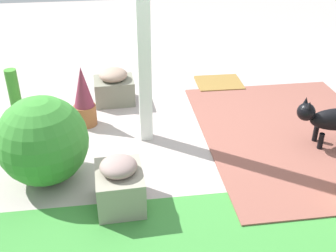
{
  "coord_description": "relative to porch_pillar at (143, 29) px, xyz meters",
  "views": [
    {
      "loc": [
        0.73,
        3.61,
        2.18
      ],
      "look_at": [
        0.27,
        0.29,
        0.26
      ],
      "focal_mm": 44.54,
      "sensor_mm": 36.0,
      "label": 1
    }
  ],
  "objects": [
    {
      "name": "stone_planter_far",
      "position": [
        0.3,
        0.99,
        -0.91
      ],
      "size": [
        0.38,
        0.45,
        0.43
      ],
      "color": "gray",
      "rests_on": "ground"
    },
    {
      "name": "round_shrub",
      "position": [
        0.9,
        0.56,
        -0.73
      ],
      "size": [
        0.75,
        0.75,
        0.75
      ],
      "primitive_type": "sphere",
      "color": "#398A32",
      "rests_on": "ground"
    },
    {
      "name": "ground_plane",
      "position": [
        -0.45,
        -0.03,
        -1.11
      ],
      "size": [
        12.0,
        12.0,
        0.0
      ],
      "primitive_type": "plane",
      "color": "#AEA19D"
    },
    {
      "name": "doormat",
      "position": [
        -1.04,
        -1.18,
        -1.09
      ],
      "size": [
        0.58,
        0.48,
        0.03
      ],
      "primitive_type": "cube",
      "rotation": [
        0.0,
        0.0,
        -0.02
      ],
      "color": "olive",
      "rests_on": "ground"
    },
    {
      "name": "dog",
      "position": [
        -1.76,
        0.4,
        -0.81
      ],
      "size": [
        0.74,
        0.25,
        0.51
      ],
      "color": "black",
      "rests_on": "ground"
    },
    {
      "name": "terracotta_pot_spiky",
      "position": [
        0.61,
        -0.36,
        -0.8
      ],
      "size": [
        0.23,
        0.23,
        0.65
      ],
      "color": "#9B5A31",
      "rests_on": "ground"
    },
    {
      "name": "porch_pillar",
      "position": [
        0.0,
        0.0,
        0.0
      ],
      "size": [
        0.12,
        0.12,
        2.21
      ],
      "primitive_type": "cube",
      "color": "white",
      "rests_on": "ground"
    },
    {
      "name": "brick_path",
      "position": [
        -1.48,
        0.17,
        -1.1
      ],
      "size": [
        1.8,
        2.4,
        0.02
      ],
      "primitive_type": "cube",
      "color": "brown",
      "rests_on": "ground"
    },
    {
      "name": "terracotta_pot_tall",
      "position": [
        1.25,
        -0.23,
        -0.85
      ],
      "size": [
        0.2,
        0.2,
        0.7
      ],
      "color": "#A86A36",
      "rests_on": "ground"
    },
    {
      "name": "stone_planter_nearest",
      "position": [
        0.29,
        -0.85,
        -0.92
      ],
      "size": [
        0.46,
        0.38,
        0.41
      ],
      "color": "gray",
      "rests_on": "ground"
    }
  ]
}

